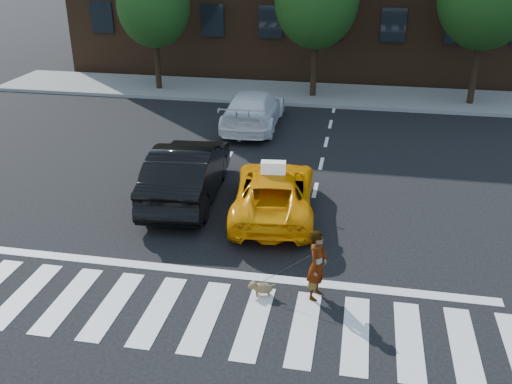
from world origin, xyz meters
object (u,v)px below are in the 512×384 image
white_suv (253,109)px  woman (317,265)px  taxi (274,192)px  black_sedan (187,171)px  dog (261,288)px

white_suv → woman: size_ratio=3.18×
taxi → black_sedan: bearing=-17.4°
black_sedan → white_suv: 6.91m
taxi → woman: bearing=105.7°
black_sedan → dog: size_ratio=8.42×
taxi → white_suv: bearing=-80.8°
taxi → dog: (0.35, -3.95, -0.44)m
taxi → woman: 4.07m
woman → dog: bearing=114.4°
black_sedan → white_suv: black_sedan is taller
taxi → black_sedan: black_sedan is taller
taxi → black_sedan: size_ratio=0.92×
black_sedan → dog: black_sedan is taller
taxi → black_sedan: 2.68m
taxi → woman: woman is taller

